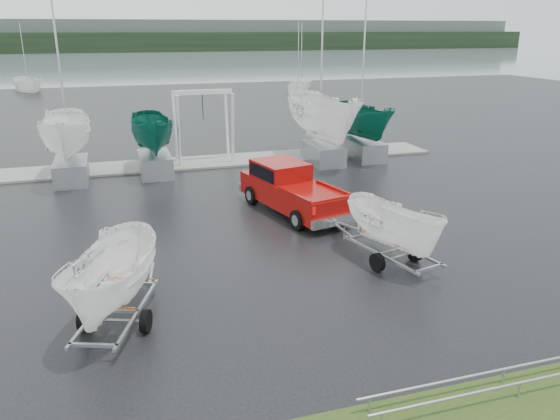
# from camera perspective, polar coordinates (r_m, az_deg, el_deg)

# --- Properties ---
(ground_plane) EXTENTS (120.00, 120.00, 0.00)m
(ground_plane) POSITION_cam_1_polar(r_m,az_deg,el_deg) (19.29, -5.06, -4.02)
(ground_plane) COLOR black
(ground_plane) RESTS_ON ground
(lake) EXTENTS (300.00, 300.00, 0.00)m
(lake) POSITION_cam_1_polar(r_m,az_deg,el_deg) (117.74, -15.89, 14.24)
(lake) COLOR gray
(lake) RESTS_ON ground
(dock) EXTENTS (30.00, 3.00, 0.12)m
(dock) POSITION_cam_1_polar(r_m,az_deg,el_deg) (31.53, -10.15, 4.80)
(dock) COLOR gray
(dock) RESTS_ON ground
(treeline) EXTENTS (300.00, 8.00, 6.00)m
(treeline) POSITION_cam_1_polar(r_m,az_deg,el_deg) (187.54, -16.78, 16.43)
(treeline) COLOR black
(treeline) RESTS_ON ground
(far_hill) EXTENTS (300.00, 6.00, 10.00)m
(far_hill) POSITION_cam_1_polar(r_m,az_deg,el_deg) (195.50, -16.89, 17.06)
(far_hill) COLOR #4C5651
(far_hill) RESTS_ON ground
(pickup_truck) EXTENTS (3.32, 6.22, 1.97)m
(pickup_truck) POSITION_cam_1_polar(r_m,az_deg,el_deg) (22.90, 0.96, 2.43)
(pickup_truck) COLOR maroon
(pickup_truck) RESTS_ON ground
(trailer_hitched) EXTENTS (1.99, 3.78, 4.69)m
(trailer_hitched) POSITION_cam_1_polar(r_m,az_deg,el_deg) (17.53, 12.12, 2.14)
(trailer_hitched) COLOR #93969B
(trailer_hitched) RESTS_ON ground
(trailer_parked) EXTENTS (2.36, 3.79, 5.17)m
(trailer_parked) POSITION_cam_1_polar(r_m,az_deg,el_deg) (13.92, -17.55, -1.54)
(trailer_parked) COLOR #93969B
(trailer_parked) RESTS_ON ground
(boat_hoist) EXTENTS (3.30, 2.18, 4.12)m
(boat_hoist) POSITION_cam_1_polar(r_m,az_deg,el_deg) (31.21, -8.04, 9.67)
(boat_hoist) COLOR silver
(boat_hoist) RESTS_ON ground
(keelboat_0) EXTENTS (2.39, 3.20, 10.56)m
(keelboat_0) POSITION_cam_1_polar(r_m,az_deg,el_deg) (28.76, -21.68, 10.08)
(keelboat_0) COLOR #93969B
(keelboat_0) RESTS_ON ground
(keelboat_1) EXTENTS (2.10, 3.20, 6.69)m
(keelboat_1) POSITION_cam_1_polar(r_m,az_deg,el_deg) (29.01, -13.30, 9.94)
(keelboat_1) COLOR #93969B
(keelboat_1) RESTS_ON ground
(keelboat_2) EXTENTS (2.90, 3.20, 11.08)m
(keelboat_2) POSITION_cam_1_polar(r_m,az_deg,el_deg) (30.77, 4.68, 13.31)
(keelboat_2) COLOR #93969B
(keelboat_2) RESTS_ON ground
(keelboat_3) EXTENTS (2.17, 3.20, 10.33)m
(keelboat_3) POSITION_cam_1_polar(r_m,az_deg,el_deg) (32.24, 8.92, 11.24)
(keelboat_3) COLOR #93969B
(keelboat_3) RESTS_ON ground
(mast_rack_2) EXTENTS (7.00, 0.56, 0.06)m
(mast_rack_2) POSITION_cam_1_polar(r_m,az_deg,el_deg) (13.06, 23.09, -15.65)
(mast_rack_2) COLOR #93969B
(mast_rack_2) RESTS_ON ground
(moored_boat_1) EXTENTS (3.49, 3.54, 11.63)m
(moored_boat_1) POSITION_cam_1_polar(r_m,az_deg,el_deg) (75.07, -24.75, 11.23)
(moored_boat_1) COLOR white
(moored_boat_1) RESTS_ON ground
(moored_boat_2) EXTENTS (3.05, 3.08, 11.11)m
(moored_boat_2) POSITION_cam_1_polar(r_m,az_deg,el_deg) (64.25, 1.89, 11.92)
(moored_boat_2) COLOR white
(moored_boat_2) RESTS_ON ground
(moored_boat_3) EXTENTS (3.13, 3.15, 11.00)m
(moored_boat_3) POSITION_cam_1_polar(r_m,az_deg,el_deg) (70.63, 2.23, 12.51)
(moored_boat_3) COLOR white
(moored_boat_3) RESTS_ON ground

